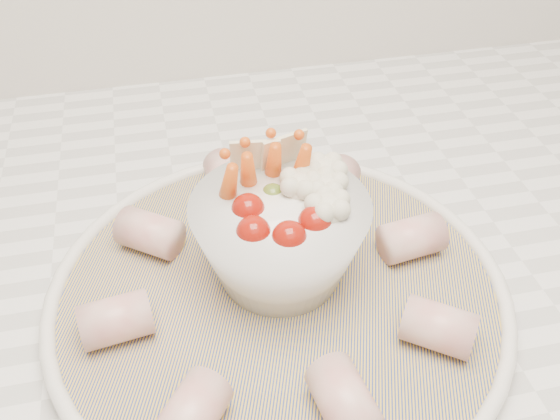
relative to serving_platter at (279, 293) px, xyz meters
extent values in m
cube|color=white|center=(0.10, 0.09, -0.03)|extent=(2.04, 0.62, 0.04)
cylinder|color=navy|center=(0.00, 0.00, 0.00)|extent=(0.46, 0.46, 0.01)
torus|color=silver|center=(0.00, 0.00, 0.00)|extent=(0.36, 0.36, 0.01)
sphere|color=maroon|center=(-0.02, -0.01, 0.07)|extent=(0.03, 0.03, 0.03)
sphere|color=maroon|center=(0.00, -0.02, 0.07)|extent=(0.03, 0.03, 0.03)
sphere|color=maroon|center=(0.03, 0.00, 0.07)|extent=(0.03, 0.03, 0.03)
sphere|color=maroon|center=(-0.02, 0.02, 0.07)|extent=(0.03, 0.03, 0.03)
sphere|color=#526923|center=(0.00, 0.04, 0.07)|extent=(0.02, 0.02, 0.02)
cone|color=#D55114|center=(-0.01, 0.05, 0.08)|extent=(0.02, 0.04, 0.06)
cone|color=#D55114|center=(0.01, 0.06, 0.08)|extent=(0.02, 0.03, 0.06)
cone|color=#D55114|center=(0.03, 0.05, 0.08)|extent=(0.02, 0.04, 0.06)
cone|color=#D55114|center=(-0.03, 0.04, 0.08)|extent=(0.03, 0.04, 0.06)
sphere|color=beige|center=(0.04, 0.03, 0.08)|extent=(0.03, 0.03, 0.03)
sphere|color=beige|center=(0.04, 0.00, 0.08)|extent=(0.03, 0.03, 0.03)
sphere|color=beige|center=(0.05, 0.05, 0.08)|extent=(0.03, 0.03, 0.03)
sphere|color=beige|center=(0.02, 0.03, 0.08)|extent=(0.03, 0.03, 0.03)
cube|color=beige|center=(0.00, 0.07, 0.08)|extent=(0.04, 0.02, 0.04)
cube|color=beige|center=(0.02, 0.07, 0.08)|extent=(0.04, 0.02, 0.04)
cylinder|color=#C15C58|center=(0.12, 0.02, 0.02)|extent=(0.05, 0.04, 0.03)
cylinder|color=#C15C58|center=(0.07, 0.10, 0.02)|extent=(0.06, 0.06, 0.03)
cylinder|color=#C15C58|center=(-0.02, 0.13, 0.02)|extent=(0.04, 0.05, 0.03)
cylinder|color=#C15C58|center=(-0.09, 0.07, 0.02)|extent=(0.06, 0.06, 0.03)
cylinder|color=#C15C58|center=(-0.12, -0.02, 0.02)|extent=(0.05, 0.04, 0.03)
cylinder|color=#C15C58|center=(-0.08, -0.11, 0.02)|extent=(0.06, 0.06, 0.03)
cylinder|color=#C15C58|center=(0.02, -0.12, 0.02)|extent=(0.04, 0.05, 0.03)
cylinder|color=#C15C58|center=(0.10, -0.07, 0.02)|extent=(0.06, 0.06, 0.03)
camera|label=1|loc=(-0.07, -0.33, 0.37)|focal=40.00mm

